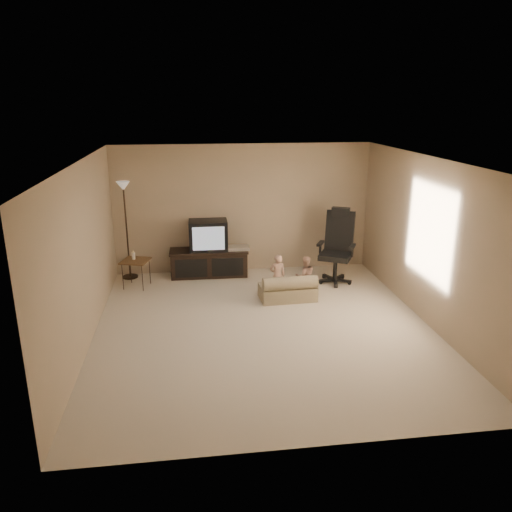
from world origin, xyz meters
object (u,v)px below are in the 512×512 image
at_px(office_chair, 337,256).
at_px(toddler_left, 277,276).
at_px(tv_stand, 209,253).
at_px(child_sofa, 288,290).
at_px(toddler_right, 305,276).
at_px(side_table, 135,261).
at_px(floor_lamp, 125,209).

relative_size(office_chair, toddler_left, 1.83).
relative_size(tv_stand, child_sofa, 1.58).
relative_size(office_chair, toddler_right, 1.92).
xyz_separation_m(toddler_left, toddler_right, (0.48, -0.05, -0.02)).
height_order(side_table, toddler_left, toddler_left).
relative_size(office_chair, floor_lamp, 0.75).
bearing_deg(toddler_right, toddler_left, -7.79).
relative_size(tv_stand, toddler_right, 2.13).
relative_size(floor_lamp, toddler_right, 2.58).
xyz_separation_m(tv_stand, floor_lamp, (-1.53, 0.06, 0.90)).
height_order(toddler_left, toddler_right, toddler_left).
relative_size(office_chair, side_table, 1.99).
relative_size(tv_stand, toddler_left, 2.03).
bearing_deg(floor_lamp, side_table, -71.50).
bearing_deg(child_sofa, floor_lamp, 148.56).
distance_m(office_chair, child_sofa, 1.37).
xyz_separation_m(child_sofa, toddler_right, (0.33, 0.15, 0.17)).
height_order(floor_lamp, toddler_left, floor_lamp).
bearing_deg(tv_stand, floor_lamp, 178.98).
distance_m(side_table, toddler_left, 2.61).
height_order(tv_stand, side_table, tv_stand).
relative_size(child_sofa, toddler_left, 1.28).
xyz_separation_m(child_sofa, toddler_left, (-0.15, 0.20, 0.19)).
height_order(tv_stand, toddler_right, tv_stand).
relative_size(toddler_left, toddler_right, 1.05).
height_order(office_chair, floor_lamp, floor_lamp).
bearing_deg(side_table, toddler_left, -17.94).
height_order(side_table, toddler_right, toddler_right).
bearing_deg(toddler_right, floor_lamp, -25.99).
bearing_deg(floor_lamp, toddler_right, -23.68).
xyz_separation_m(floor_lamp, toddler_right, (3.13, -1.37, -1.00)).
xyz_separation_m(tv_stand, child_sofa, (1.27, -1.46, -0.27)).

